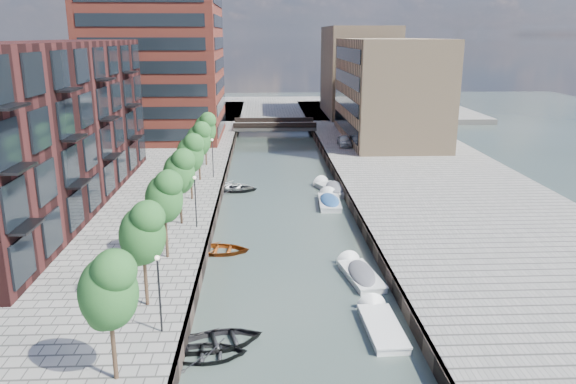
{
  "coord_description": "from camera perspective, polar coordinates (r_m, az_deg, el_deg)",
  "views": [
    {
      "loc": [
        -1.98,
        -17.78,
        15.5
      ],
      "look_at": [
        0.0,
        24.95,
        3.5
      ],
      "focal_mm": 35.0,
      "sensor_mm": 36.0,
      "label": 1
    }
  ],
  "objects": [
    {
      "name": "sloop_0",
      "position": [
        30.36,
        -6.85,
        -15.15
      ],
      "size": [
        5.23,
        4.33,
        0.94
      ],
      "primitive_type": "imported",
      "rotation": [
        0.0,
        0.0,
        1.84
      ],
      "color": "black",
      "rests_on": "ground"
    },
    {
      "name": "tower",
      "position": [
        84.13,
        -13.44,
        15.6
      ],
      "size": [
        18.0,
        18.0,
        30.0
      ],
      "primitive_type": "cube",
      "color": "brown",
      "rests_on": "quay_left"
    },
    {
      "name": "motorboat_2",
      "position": [
        32.23,
        9.29,
        -13.09
      ],
      "size": [
        1.99,
        5.3,
        1.75
      ],
      "color": "white",
      "rests_on": "ground"
    },
    {
      "name": "motorboat_3",
      "position": [
        53.54,
        4.21,
        -0.95
      ],
      "size": [
        2.23,
        5.7,
        1.87
      ],
      "color": "silver",
      "rests_on": "ground"
    },
    {
      "name": "sloop_3",
      "position": [
        58.66,
        -5.85,
        0.26
      ],
      "size": [
        5.95,
        4.96,
        1.06
      ],
      "primitive_type": "imported",
      "rotation": [
        0.0,
        0.0,
        1.28
      ],
      "color": "white",
      "rests_on": "ground"
    },
    {
      "name": "motorboat_1",
      "position": [
        37.96,
        7.22,
        -8.21
      ],
      "size": [
        2.63,
        5.45,
        1.74
      ],
      "color": "white",
      "rests_on": "ground"
    },
    {
      "name": "far_closure",
      "position": [
        118.75,
        -1.69,
        8.41
      ],
      "size": [
        80.0,
        40.0,
        1.0
      ],
      "primitive_type": "cube",
      "color": "gray",
      "rests_on": "ground"
    },
    {
      "name": "sloop_4",
      "position": [
        57.9,
        -5.32,
        0.07
      ],
      "size": [
        4.46,
        3.25,
        0.91
      ],
      "primitive_type": "imported",
      "rotation": [
        0.0,
        0.0,
        1.54
      ],
      "color": "black",
      "rests_on": "ground"
    },
    {
      "name": "water",
      "position": [
        59.86,
        -0.67,
        0.66
      ],
      "size": [
        300.0,
        300.0,
        0.0
      ],
      "primitive_type": "plane",
      "color": "#38473F",
      "rests_on": "ground"
    },
    {
      "name": "quay_wall_right",
      "position": [
        60.24,
        5.14,
        1.19
      ],
      "size": [
        0.25,
        140.0,
        1.0
      ],
      "primitive_type": "cube",
      "color": "#332823",
      "rests_on": "ground"
    },
    {
      "name": "lamp_2",
      "position": [
        59.24,
        -7.67,
        3.86
      ],
      "size": [
        0.24,
        0.24,
        4.12
      ],
      "color": "black",
      "rests_on": "quay_left"
    },
    {
      "name": "tree_1",
      "position": [
        31.22,
        -14.59,
        -3.91
      ],
      "size": [
        2.5,
        2.5,
        5.95
      ],
      "color": "#382619",
      "rests_on": "quay_left"
    },
    {
      "name": "tree_4",
      "position": [
        51.23,
        -9.93,
        3.96
      ],
      "size": [
        2.5,
        2.5,
        5.95
      ],
      "color": "#382619",
      "rests_on": "quay_left"
    },
    {
      "name": "tree_0",
      "position": [
        24.92,
        -17.81,
        -9.28
      ],
      "size": [
        2.5,
        2.5,
        5.95
      ],
      "color": "#382619",
      "rests_on": "quay_left"
    },
    {
      "name": "quay_wall_left",
      "position": [
        59.84,
        -6.52,
        1.05
      ],
      "size": [
        0.25,
        140.0,
        1.0
      ],
      "primitive_type": "cube",
      "color": "#332823",
      "rests_on": "ground"
    },
    {
      "name": "bridge",
      "position": [
        90.9,
        -1.38,
        6.74
      ],
      "size": [
        13.0,
        6.0,
        1.3
      ],
      "color": "gray",
      "rests_on": "ground"
    },
    {
      "name": "car",
      "position": [
        76.53,
        5.74,
        5.23
      ],
      "size": [
        1.78,
        4.3,
        1.46
      ],
      "primitive_type": "imported",
      "rotation": [
        0.0,
        0.0,
        -0.01
      ],
      "color": "silver",
      "rests_on": "quay_right"
    },
    {
      "name": "motorboat_4",
      "position": [
        58.03,
        4.54,
        0.36
      ],
      "size": [
        4.01,
        6.01,
        1.9
      ],
      "color": "silver",
      "rests_on": "ground"
    },
    {
      "name": "tan_block_near",
      "position": [
        82.12,
        10.17,
        10.19
      ],
      "size": [
        12.0,
        25.0,
        14.0
      ],
      "primitive_type": "cube",
      "color": "tan",
      "rests_on": "quay_right"
    },
    {
      "name": "tree_5",
      "position": [
        58.06,
        -9.1,
        5.36
      ],
      "size": [
        2.5,
        2.5,
        5.95
      ],
      "color": "#382619",
      "rests_on": "quay_left"
    },
    {
      "name": "sloop_2",
      "position": [
        41.96,
        -7.0,
        -6.14
      ],
      "size": [
        4.77,
        3.61,
        0.93
      ],
      "primitive_type": "imported",
      "rotation": [
        0.0,
        0.0,
        1.48
      ],
      "color": "#86390E",
      "rests_on": "ground"
    },
    {
      "name": "sloop_1",
      "position": [
        29.43,
        -8.24,
        -16.29
      ],
      "size": [
        4.18,
        3.06,
        0.84
      ],
      "primitive_type": "imported",
      "rotation": [
        0.0,
        0.0,
        1.61
      ],
      "color": "black",
      "rests_on": "ground"
    },
    {
      "name": "tree_6",
      "position": [
        64.92,
        -8.44,
        6.47
      ],
      "size": [
        2.5,
        2.5,
        5.95
      ],
      "color": "#382619",
      "rests_on": "quay_left"
    },
    {
      "name": "lamp_0",
      "position": [
        28.91,
        -12.98,
        -9.26
      ],
      "size": [
        0.24,
        0.24,
        4.12
      ],
      "color": "black",
      "rests_on": "quay_left"
    },
    {
      "name": "tree_3",
      "position": [
        44.46,
        -11.02,
        2.12
      ],
      "size": [
        2.5,
        2.5,
        5.95
      ],
      "color": "#382619",
      "rests_on": "quay_left"
    },
    {
      "name": "quay_right",
      "position": [
        62.34,
        14.2,
        1.26
      ],
      "size": [
        20.0,
        140.0,
        1.0
      ],
      "primitive_type": "cube",
      "color": "gray",
      "rests_on": "ground"
    },
    {
      "name": "apartment_block",
      "position": [
        51.61,
        -23.19,
        6.06
      ],
      "size": [
        8.0,
        38.0,
        14.0
      ],
      "primitive_type": "cube",
      "color": "black",
      "rests_on": "quay_left"
    },
    {
      "name": "lamp_1",
      "position": [
        43.78,
        -9.4,
        -0.44
      ],
      "size": [
        0.24,
        0.24,
        4.12
      ],
      "color": "black",
      "rests_on": "quay_left"
    },
    {
      "name": "tan_block_far",
      "position": [
        107.49,
        7.14,
        12.09
      ],
      "size": [
        12.0,
        20.0,
        16.0
      ],
      "primitive_type": "cube",
      "color": "tan",
      "rests_on": "quay_right"
    },
    {
      "name": "tree_2",
      "position": [
        37.77,
        -12.49,
        -0.37
      ],
      "size": [
        2.5,
        2.5,
        5.95
      ],
      "color": "#382619",
      "rests_on": "quay_left"
    }
  ]
}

